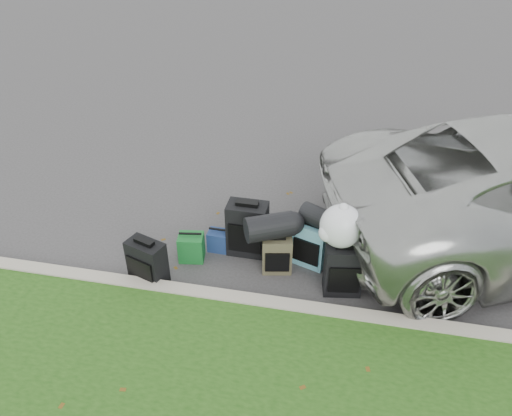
% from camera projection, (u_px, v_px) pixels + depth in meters
% --- Properties ---
extents(ground, '(120.00, 120.00, 0.00)m').
position_uv_depth(ground, '(260.00, 252.00, 6.50)').
color(ground, '#383535').
rests_on(ground, ground).
extents(curb, '(120.00, 0.18, 0.15)m').
position_uv_depth(curb, '(244.00, 302.00, 5.64)').
color(curb, '#9E937F').
rests_on(curb, ground).
extents(suitcase_small_black, '(0.51, 0.38, 0.56)m').
position_uv_depth(suitcase_small_black, '(147.00, 262.00, 5.90)').
color(suitcase_small_black, black).
rests_on(suitcase_small_black, ground).
extents(suitcase_large_black_left, '(0.51, 0.31, 0.72)m').
position_uv_depth(suitcase_large_black_left, '(247.00, 229.00, 6.31)').
color(suitcase_large_black_left, black).
rests_on(suitcase_large_black_left, ground).
extents(suitcase_olive, '(0.39, 0.29, 0.49)m').
position_uv_depth(suitcase_olive, '(277.00, 254.00, 6.08)').
color(suitcase_olive, '#3C3825').
rests_on(suitcase_olive, ground).
extents(suitcase_teal, '(0.47, 0.37, 0.59)m').
position_uv_depth(suitcase_teal, '(311.00, 244.00, 6.16)').
color(suitcase_teal, '#5594B0').
rests_on(suitcase_teal, ground).
extents(suitcase_large_black_right, '(0.47, 0.32, 0.65)m').
position_uv_depth(suitcase_large_black_right, '(343.00, 270.00, 5.73)').
color(suitcase_large_black_right, black).
rests_on(suitcase_large_black_right, ground).
extents(tote_green, '(0.35, 0.30, 0.35)m').
position_uv_depth(tote_green, '(191.00, 247.00, 6.30)').
color(tote_green, '#166525').
rests_on(tote_green, ground).
extents(tote_navy, '(0.27, 0.21, 0.28)m').
position_uv_depth(tote_navy, '(219.00, 240.00, 6.48)').
color(tote_navy, navy).
rests_on(tote_navy, ground).
extents(duffel_left, '(0.65, 0.53, 0.31)m').
position_uv_depth(duffel_left, '(270.00, 227.00, 5.87)').
color(duffel_left, black).
rests_on(duffel_left, suitcase_olive).
extents(duffel_right, '(0.50, 0.42, 0.25)m').
position_uv_depth(duffel_right, '(319.00, 217.00, 5.91)').
color(duffel_right, black).
rests_on(duffel_right, suitcase_teal).
extents(trash_bag, '(0.48, 0.48, 0.48)m').
position_uv_depth(trash_bag, '(341.00, 226.00, 5.47)').
color(trash_bag, white).
rests_on(trash_bag, suitcase_large_black_right).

